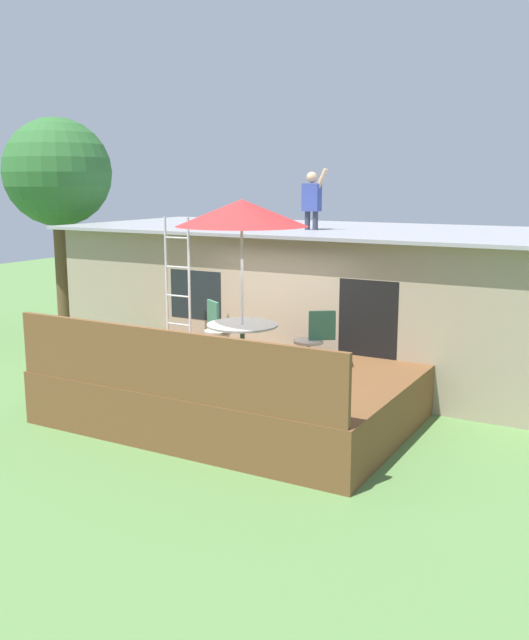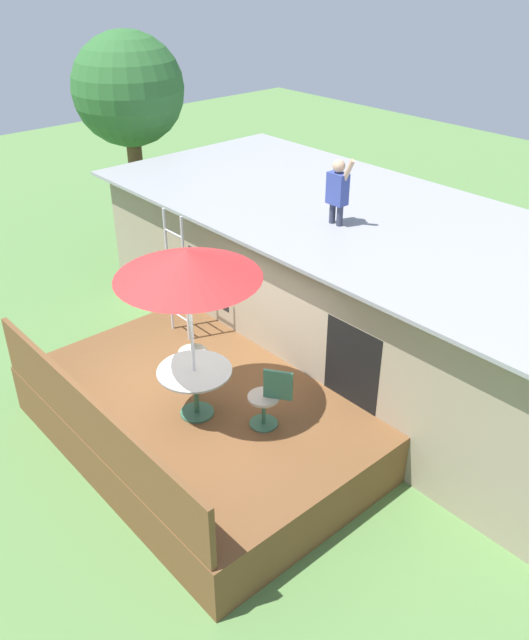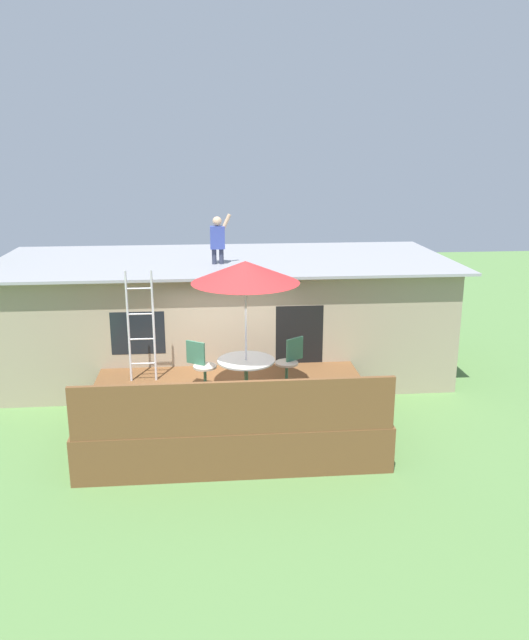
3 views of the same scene
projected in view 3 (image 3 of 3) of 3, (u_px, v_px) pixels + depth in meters
The scene contains 10 objects.
ground_plane at pixel (231, 433), 11.92m from camera, with size 40.00×40.00×0.00m, color #567F42.
house at pixel (225, 315), 15.01m from camera, with size 10.50×4.50×2.71m.
deck at pixel (231, 414), 11.82m from camera, with size 5.25×3.53×0.80m, color brown.
deck_railing at pixel (235, 408), 9.94m from camera, with size 5.15×0.08×0.90m, color brown.
patio_table at pixel (246, 368), 11.34m from camera, with size 1.04×1.04×0.74m.
patio_umbrella at pixel (245, 272), 10.87m from camera, with size 1.90×1.90×2.54m.
step_ladder at pixel (141, 327), 12.08m from camera, with size 0.52×0.04×2.20m.
person_figure at pixel (218, 237), 13.84m from camera, with size 0.47×0.20×1.11m.
patio_chair_left at pixel (202, 366), 11.82m from camera, with size 0.56×0.46×0.92m.
patio_chair_right at pixel (290, 362), 12.02m from camera, with size 0.56×0.46×0.92m.
Camera 3 is at (-0.37, -10.93, 5.25)m, focal length 35.36 mm.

